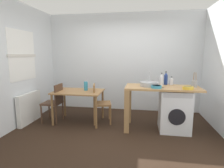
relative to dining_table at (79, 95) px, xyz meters
The scene contains 19 objects.
ground_plane 1.23m from the dining_table, 30.80° to the right, with size 5.46×5.46×0.00m, color black.
wall_back 1.67m from the dining_table, 53.31° to the left, with size 4.60×0.10×2.70m, color silver.
wall_window_side 1.53m from the dining_table, 156.79° to the right, with size 0.12×3.80×2.70m.
radiator 1.18m from the dining_table, 167.96° to the right, with size 0.10×0.80×0.70m, color white.
dining_table is the anchor object (origin of this frame).
chair_person_seat 0.57m from the dining_table, 169.64° to the right, with size 0.40×0.40×0.90m.
chair_opposite 0.50m from the dining_table, ahead, with size 0.49×0.49×0.90m.
kitchen_counter 1.66m from the dining_table, ahead, with size 1.50×0.68×0.92m.
washing_machine 2.14m from the dining_table, ahead, with size 0.60×0.61×0.86m.
sink_basin 1.64m from the dining_table, ahead, with size 0.38×0.38×0.09m, color #9EA0A5.
tap 1.65m from the dining_table, ahead, with size 0.02×0.02×0.28m, color #B2B2B7.
bottle_tall_green 1.90m from the dining_table, ahead, with size 0.07×0.07×0.27m.
bottle_squat_brown 2.00m from the dining_table, ahead, with size 0.08×0.08×0.29m.
bottle_clear_small 2.11m from the dining_table, ahead, with size 0.08×0.08×0.18m.
mixing_bowl 1.79m from the dining_table, 11.21° to the right, with size 0.20×0.20×0.06m.
utensil_crock 2.52m from the dining_table, ahead, with size 0.11×0.11×0.30m.
colander 2.36m from the dining_table, ahead, with size 0.20×0.20×0.06m.
vase 0.27m from the dining_table, 33.69° to the left, with size 0.09×0.09×0.21m, color teal.
scissors 1.85m from the dining_table, ahead, with size 0.15×0.06×0.01m.
Camera 1 is at (0.55, -3.41, 1.57)m, focal length 29.25 mm.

